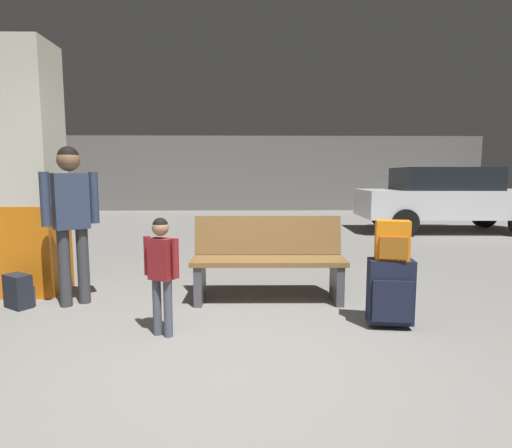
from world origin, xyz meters
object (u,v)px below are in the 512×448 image
Objects in this scene: suitcase at (390,292)px; parked_car_side at (447,198)px; child at (161,264)px; structural_pillar at (31,172)px; bench at (268,259)px; adult at (71,208)px; backpack_bright at (392,241)px; backpack_dark_floor at (19,291)px.

parked_car_side is at bearing 60.43° from suitcase.
child is at bearing -130.87° from parked_car_side.
structural_pillar is 1.71× the size of bench.
child is at bearing -38.25° from adult.
bench is at bearing -130.32° from parked_car_side.
child reaches higher than bench.
bench is at bearing 3.43° from adult.
structural_pillar is at bearing 162.29° from backpack_bright.
structural_pillar is 2.79m from bench.
bench is 2.08m from adult.
bench is 2.55m from backpack_dark_floor.
structural_pillar reaches higher than adult.
adult reaches higher than child.
child is at bearing -25.43° from backpack_dark_floor.
adult is at bearing 9.13° from backpack_dark_floor.
parked_car_side is (5.43, 6.27, 0.20)m from child.
backpack_bright is 1.96m from child.
parked_car_side is at bearing 39.84° from adult.
backpack_bright is at bearing -119.58° from parked_car_side.
bench is 2.66× the size of suitcase.
bench is at bearing 141.36° from backpack_bright.
parked_car_side is at bearing 38.08° from backpack_dark_floor.
backpack_dark_floor is at bearing 154.57° from child.
child is 2.91× the size of backpack_dark_floor.
bench is 4.73× the size of backpack_bright.
backpack_dark_floor is (-3.55, 0.62, -0.60)m from backpack_bright.
suitcase is 3.18m from adult.
structural_pillar reaches higher than backpack_dark_floor.
child is 0.24× the size of parked_car_side.
child is (1.68, -1.31, -0.76)m from structural_pillar.
backpack_dark_floor is at bearing -141.92° from parked_car_side.
suitcase is 0.15× the size of parked_car_side.
backpack_bright is 0.21× the size of adult.
child reaches higher than backpack_bright.
backpack_bright is 0.34× the size of child.
adult is at bearing 166.98° from suitcase.
suitcase is at bearing -38.61° from bench.
bench is 4.73× the size of backpack_dark_floor.
adult reaches higher than backpack_bright.
adult is 0.99m from backpack_dark_floor.
structural_pillar is 4.56× the size of suitcase.
structural_pillar reaches higher than bench.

